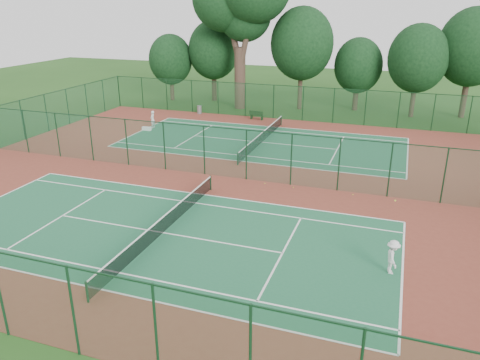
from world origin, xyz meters
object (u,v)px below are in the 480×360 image
Objects in this scene: bench at (256,115)px; kit_bag at (147,129)px; player_near at (393,257)px; trash_bin at (199,110)px; player_far at (153,119)px.

kit_bag is at bearing -129.90° from bench.
player_near is 33.94m from trash_bin.
bench is at bearing 14.84° from player_near.
player_far is at bearing 84.09° from kit_bag.
bench is at bearing 123.37° from player_far.
player_near is 1.84× the size of trash_bin.
kit_bag is (-22.88, 18.40, -0.64)m from player_near.
kit_bag is (-8.49, -7.56, -0.31)m from bench.
player_near reaches higher than bench.
player_far is 10.64m from bench.
trash_bin is at bearing 162.11° from player_far.
player_far is at bearing -133.58° from bench.
trash_bin is (-21.08, 26.60, -0.37)m from player_near.
trash_bin is 8.40m from kit_bag.
player_near is at bearing 44.92° from player_far.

